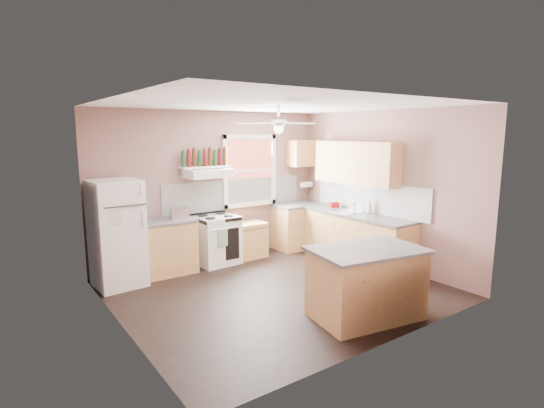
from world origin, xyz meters
TOP-DOWN VIEW (x-y plane):
  - floor at (0.00, 0.00)m, footprint 4.50×4.50m
  - ceiling at (0.00, 0.00)m, footprint 4.50×4.50m
  - wall_back at (0.00, 2.02)m, footprint 4.50×0.05m
  - wall_right at (2.27, 0.00)m, footprint 0.05×4.00m
  - wall_left at (-2.27, 0.00)m, footprint 0.05×4.00m
  - backsplash_back at (0.45, 1.99)m, footprint 2.90×0.03m
  - backsplash_right at (2.23, 0.30)m, footprint 0.03×2.60m
  - window_view at (0.75, 1.98)m, footprint 1.00×0.02m
  - window_frame at (0.75, 1.96)m, footprint 1.16×0.07m
  - refrigerator at (-1.87, 1.56)m, footprint 0.74×0.72m
  - base_cabinet_left at (-1.06, 1.70)m, footprint 0.90×0.60m
  - counter_left at (-1.06, 1.70)m, footprint 0.92×0.62m
  - toaster at (-0.82, 1.68)m, footprint 0.30×0.20m
  - stove at (-0.13, 1.70)m, footprint 0.76×0.69m
  - range_hood at (-0.23, 1.75)m, footprint 0.78×0.50m
  - bottle_shelf at (-0.23, 1.87)m, footprint 0.90×0.26m
  - cart at (0.51, 1.68)m, footprint 0.67×0.45m
  - base_cabinet_corner at (1.75, 1.70)m, footprint 1.00×0.60m
  - base_cabinet_right at (1.95, 0.30)m, footprint 0.60×2.20m
  - counter_corner at (1.75, 1.70)m, footprint 1.02×0.62m
  - counter_right at (1.94, 0.30)m, footprint 0.62×2.22m
  - sink at (1.94, 0.50)m, footprint 0.55×0.45m
  - faucet at (2.10, 0.50)m, footprint 0.03×0.03m
  - upper_cabinet_right at (2.08, 0.50)m, footprint 0.33×1.80m
  - upper_cabinet_corner at (1.95, 1.83)m, footprint 0.60×0.33m
  - paper_towel at (2.07, 1.86)m, footprint 0.26×0.12m
  - island at (0.36, -1.39)m, footprint 1.42×1.03m
  - island_top at (0.36, -1.39)m, footprint 1.51×1.12m
  - ceiling_fan_hub at (0.00, 0.00)m, footprint 0.20×0.20m
  - soap_bottle at (2.13, 0.19)m, footprint 0.10×0.10m
  - red_caddy at (2.05, 0.99)m, footprint 0.21×0.16m
  - wine_bottles at (-0.23, 1.87)m, footprint 0.86×0.06m

SIDE VIEW (x-z plane):
  - floor at x=0.00m, z-range 0.00..0.00m
  - cart at x=0.51m, z-range 0.00..0.66m
  - base_cabinet_left at x=-1.06m, z-range 0.00..0.86m
  - stove at x=-0.13m, z-range 0.00..0.86m
  - base_cabinet_corner at x=1.75m, z-range 0.00..0.86m
  - base_cabinet_right at x=1.95m, z-range 0.00..0.86m
  - island at x=0.36m, z-range 0.00..0.86m
  - refrigerator at x=-1.87m, z-range 0.00..1.63m
  - counter_left at x=-1.06m, z-range 0.86..0.90m
  - counter_corner at x=1.75m, z-range 0.86..0.90m
  - counter_right at x=1.94m, z-range 0.86..0.90m
  - island_top at x=0.36m, z-range 0.86..0.90m
  - sink at x=1.94m, z-range 0.88..0.91m
  - red_caddy at x=2.05m, z-range 0.90..1.00m
  - faucet at x=2.10m, z-range 0.90..1.04m
  - toaster at x=-0.82m, z-range 0.90..1.08m
  - soap_bottle at x=2.13m, z-range 0.90..1.16m
  - backsplash_back at x=0.45m, z-range 0.90..1.45m
  - backsplash_right at x=2.23m, z-range 0.90..1.45m
  - paper_towel at x=2.07m, z-range 1.19..1.31m
  - wall_back at x=0.00m, z-range 0.00..2.70m
  - wall_right at x=2.27m, z-range 0.00..2.70m
  - wall_left at x=-2.27m, z-range 0.00..2.70m
  - window_view at x=0.75m, z-range 1.00..2.20m
  - window_frame at x=0.75m, z-range 0.92..2.28m
  - range_hood at x=-0.23m, z-range 1.55..1.69m
  - bottle_shelf at x=-0.23m, z-range 1.71..1.73m
  - upper_cabinet_right at x=2.08m, z-range 1.40..2.16m
  - wine_bottles at x=-0.23m, z-range 1.73..2.04m
  - upper_cabinet_corner at x=1.95m, z-range 1.64..2.16m
  - ceiling_fan_hub at x=0.00m, z-range 2.41..2.49m
  - ceiling at x=0.00m, z-range 2.70..2.70m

